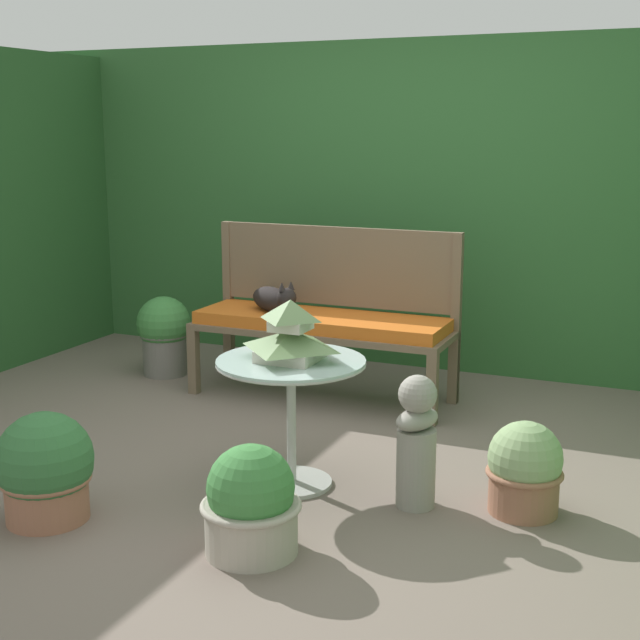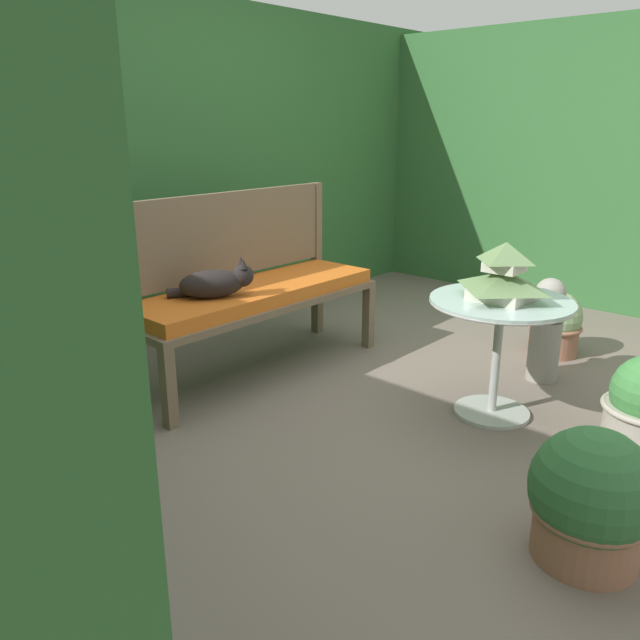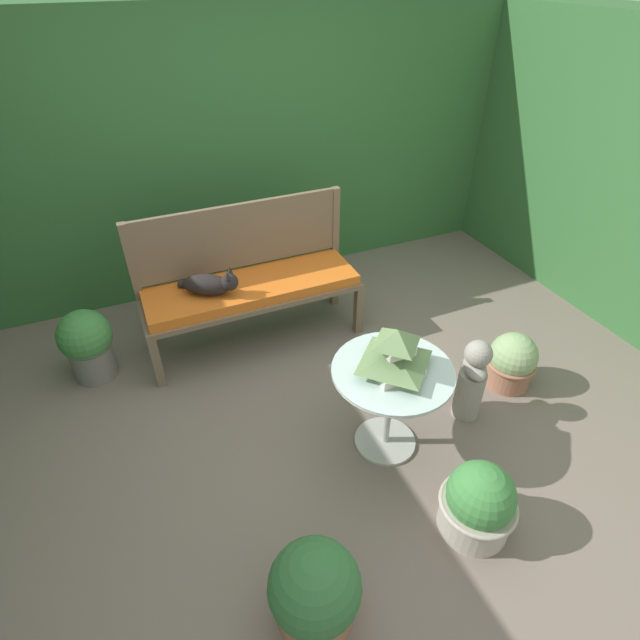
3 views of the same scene
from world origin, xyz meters
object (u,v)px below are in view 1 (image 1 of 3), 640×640
Objects in this scene: cat at (274,299)px; garden_bench at (321,327)px; potted_plant_table_near at (164,334)px; potted_plant_bench_right at (251,504)px; patio_table at (291,387)px; pagoda_birdhouse at (291,335)px; potted_plant_path_edge at (525,470)px; garden_bust at (417,441)px; potted_plant_hedge_corner at (45,470)px.

garden_bench is at bearing 35.87° from cat.
cat is (-0.31, -0.03, 0.16)m from garden_bench.
potted_plant_bench_right is (1.78, -2.10, -0.08)m from potted_plant_table_near.
patio_table is 0.76m from potted_plant_bench_right.
cat is 0.73× the size of potted_plant_table_near.
pagoda_birdhouse reaches higher than potted_plant_path_edge.
pagoda_birdhouse is at bearing -173.13° from potted_plant_path_edge.
cat is 1.90m from garden_bust.
garden_bench reaches higher than potted_plant_bench_right.
cat is 2.22m from potted_plant_bench_right.
patio_table reaches higher than potted_plant_hedge_corner.
garden_bench is 3.62× the size of potted_plant_bench_right.
pagoda_birdhouse is at bearing 102.07° from potted_plant_bench_right.
potted_plant_path_edge is 0.86× the size of potted_plant_hedge_corner.
cat is 1.11× the size of pagoda_birdhouse.
cat is 1.50m from patio_table.
potted_plant_hedge_corner is (-1.43, -0.78, -0.08)m from garden_bust.
garden_bench reaches higher than potted_plant_hedge_corner.
cat is at bearing -173.69° from garden_bench.
potted_plant_table_near is at bearing -157.22° from cat.
patio_table is 2.17m from potted_plant_table_near.
potted_plant_table_near is (-1.63, 1.41, -0.20)m from patio_table.
cat is 2.11m from potted_plant_hedge_corner.
garden_bench is at bearing 141.23° from potted_plant_path_edge.
garden_bench is at bearing -3.44° from potted_plant_table_near.
potted_plant_table_near is (-2.25, 1.41, -0.02)m from garden_bust.
garden_bench is at bearing 59.57° from garden_bust.
cat reaches higher than potted_plant_table_near.
garden_bust is 2.65m from potted_plant_table_near.
cat is 1.50m from pagoda_birdhouse.
potted_plant_path_edge is (1.08, 0.13, -0.29)m from patio_table.
patio_table is 0.64m from garden_bust.
potted_plant_bench_right is at bearing -77.93° from pagoda_birdhouse.
pagoda_birdhouse is 0.74× the size of potted_plant_hedge_corner.
pagoda_birdhouse is (0.42, -1.34, 0.28)m from garden_bench.
cat is 2.20m from potted_plant_path_edge.
potted_plant_path_edge is at bearing 6.87° from patio_table.
cat is at bearing 119.44° from pagoda_birdhouse.
cat is 0.57× the size of patio_table.
garden_bust is 1.35× the size of potted_plant_bench_right.
patio_table is (0.42, -1.34, 0.03)m from garden_bench.
garden_bust is at bearing 0.31° from pagoda_birdhouse.
patio_table is at bearing 43.54° from potted_plant_hedge_corner.
potted_plant_table_near is (-0.90, 0.11, -0.33)m from cat.
potted_plant_hedge_corner is 1.07× the size of potted_plant_bench_right.
garden_bench is 2.12m from potted_plant_bench_right.
pagoda_birdhouse is 0.89m from potted_plant_bench_right.
pagoda_birdhouse reaches higher than garden_bench.
cat is at bearing 87.83° from potted_plant_hedge_corner.
potted_plant_bench_right is at bearing -36.56° from cat.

